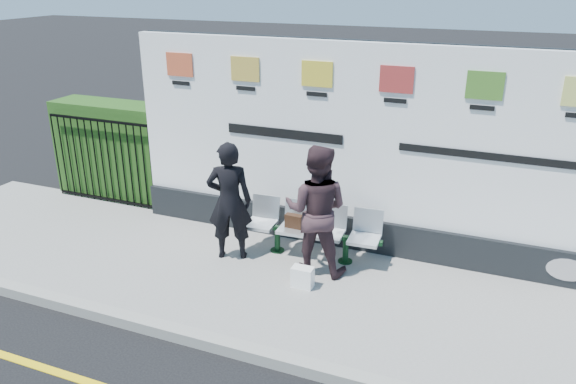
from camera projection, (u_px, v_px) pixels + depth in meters
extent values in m
cube|color=gray|center=(324.00, 292.00, 7.36)|extent=(14.00, 3.00, 0.12)
cube|color=gray|center=(280.00, 360.00, 6.06)|extent=(14.00, 0.18, 0.14)
cube|color=black|center=(387.00, 236.00, 8.23)|extent=(8.00, 0.30, 0.50)
cube|color=white|center=(394.00, 137.00, 7.68)|extent=(8.00, 0.14, 2.50)
cube|color=#234C16|center=(118.00, 149.00, 10.17)|extent=(2.35, 0.70, 1.70)
imported|color=black|center=(229.00, 201.00, 7.86)|extent=(0.74, 0.61, 1.73)
imported|color=#352328|center=(316.00, 210.00, 7.46)|extent=(0.95, 0.78, 1.81)
cube|color=black|center=(294.00, 221.00, 8.05)|extent=(0.26, 0.12, 0.20)
cube|color=white|center=(303.00, 277.00, 7.33)|extent=(0.28, 0.17, 0.28)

